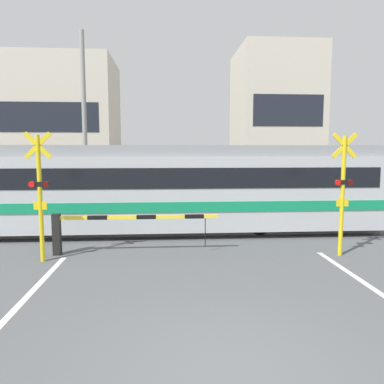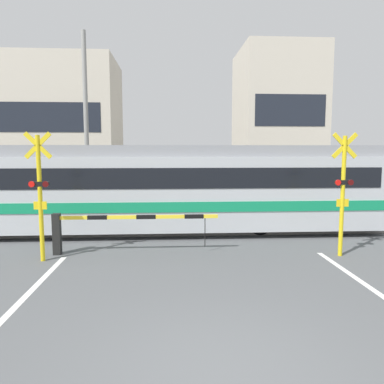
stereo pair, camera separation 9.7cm
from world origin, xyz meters
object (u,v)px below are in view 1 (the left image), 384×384
crossing_barrier_near (103,225)px  crossing_signal_left (40,191)px  crossing_signal_right (343,189)px  pedestrian (199,184)px  commuter_train (58,187)px  crossing_barrier_far (240,196)px

crossing_barrier_near → crossing_signal_left: crossing_signal_left is taller
crossing_signal_left → crossing_signal_right: bearing=0.0°
crossing_signal_right → pedestrian: crossing_signal_right is taller
crossing_barrier_near → crossing_signal_right: size_ratio=1.36×
pedestrian → crossing_barrier_near: bearing=-109.8°
commuter_train → crossing_signal_right: bearing=-21.7°
commuter_train → pedestrian: (5.40, 7.03, -0.59)m
commuter_train → crossing_barrier_far: 7.62m
crossing_signal_left → commuter_train: bearing=98.2°
commuter_train → crossing_barrier_near: commuter_train is taller
crossing_barrier_near → crossing_signal_left: bearing=-157.8°
commuter_train → crossing_signal_left: 3.33m
crossing_barrier_far → crossing_signal_left: size_ratio=1.36×
crossing_signal_right → pedestrian: 10.75m
crossing_barrier_far → crossing_signal_right: bearing=-77.7°
commuter_train → crossing_barrier_far: commuter_train is taller
crossing_barrier_near → crossing_signal_left: (-1.42, -0.58, 1.01)m
commuter_train → crossing_signal_right: size_ratio=6.64×
crossing_barrier_near → crossing_signal_right: bearing=-5.2°
commuter_train → crossing_barrier_far: bearing=25.4°
commuter_train → crossing_barrier_near: (1.90, -2.71, -0.80)m
crossing_barrier_far → crossing_barrier_near: bearing=-129.7°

